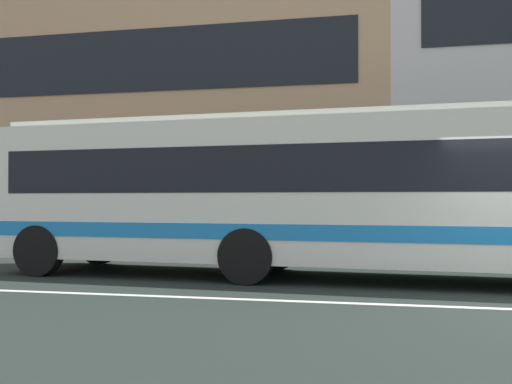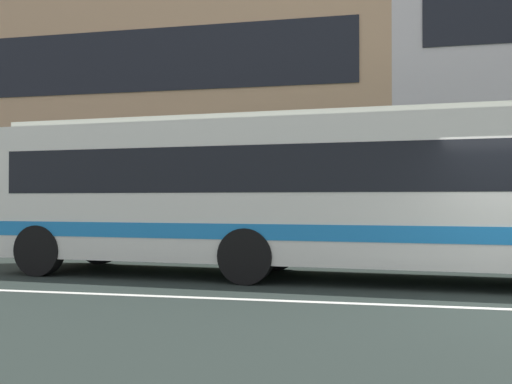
# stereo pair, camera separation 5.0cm
# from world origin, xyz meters

# --- Properties ---
(apartment_block_left) EXTENTS (25.62, 9.59, 11.04)m
(apartment_block_left) POSITION_xyz_m (-14.69, 15.35, 5.52)
(apartment_block_left) COLOR tan
(apartment_block_left) RESTS_ON ground_plane
(transit_bus) EXTENTS (12.20, 3.25, 3.08)m
(transit_bus) POSITION_xyz_m (-3.70, 2.62, 1.70)
(transit_bus) COLOR silver
(transit_bus) RESTS_ON ground_plane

